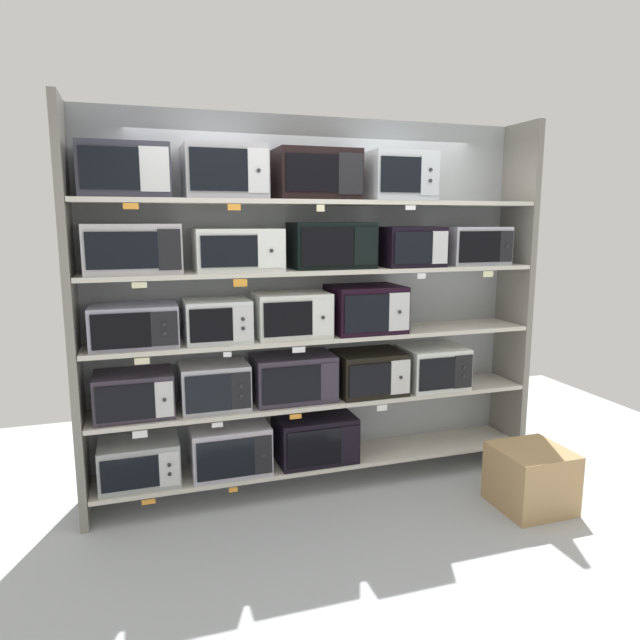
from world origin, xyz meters
The scene contains 48 objects.
ground centered at (0.00, -1.00, -0.01)m, with size 7.15×6.00×0.02m, color #B2B7BC.
back_panel centered at (0.00, 0.23, 1.32)m, with size 3.35×0.04×2.64m, color #9EA3A8.
upright_left centered at (-1.60, 0.00, 1.32)m, with size 0.05×0.41×2.64m, color gray.
upright_right centered at (1.60, 0.00, 1.32)m, with size 0.05×0.41×2.64m, color gray.
shelf_0 centered at (0.00, 0.00, 0.19)m, with size 3.15×0.41×0.03m, color beige.
microwave_0 centered at (-1.26, 0.00, 0.34)m, with size 0.51×0.38×0.29m.
microwave_1 centered at (-0.66, 0.00, 0.37)m, with size 0.53×0.42×0.33m.
microwave_2 centered at (-0.04, 0.00, 0.37)m, with size 0.56×0.40×0.33m.
price_tag_0 centered at (-1.22, -0.21, 0.15)m, with size 0.09×0.00×0.03m, color orange.
price_tag_1 centered at (-0.67, -0.21, 0.15)m, with size 0.06×0.00×0.03m, color orange.
shelf_1 centered at (0.00, 0.00, 0.65)m, with size 3.15×0.41×0.03m, color beige.
microwave_3 centered at (-1.27, 0.00, 0.81)m, with size 0.49×0.37×0.29m.
microwave_4 centered at (-0.75, 0.00, 0.82)m, with size 0.45×0.35×0.31m.
microwave_5 centered at (-0.20, 0.00, 0.83)m, with size 0.57×0.35×0.33m.
microwave_6 centered at (0.38, 0.00, 0.82)m, with size 0.49×0.40×0.31m.
microwave_7 centered at (0.90, 0.00, 0.82)m, with size 0.46×0.42×0.31m.
price_tag_2 centered at (-1.25, -0.21, 0.61)m, with size 0.09×0.00×0.05m, color white.
price_tag_3 centered at (-0.77, -0.21, 0.61)m, with size 0.07×0.00×0.03m, color white.
price_tag_4 centered at (-0.24, -0.21, 0.61)m, with size 0.08×0.00×0.03m, color orange.
price_tag_5 centered at (0.39, -0.21, 0.61)m, with size 0.08×0.00×0.04m, color white.
shelf_2 centered at (0.00, 0.00, 1.11)m, with size 3.15×0.41×0.03m, color beige.
microwave_8 centered at (-1.25, 0.00, 1.26)m, with size 0.54×0.37×0.27m.
microwave_9 centered at (-0.72, 0.00, 1.27)m, with size 0.42×0.37×0.28m.
microwave_10 centered at (-0.21, 0.00, 1.28)m, with size 0.51×0.38×0.30m.
microwave_11 centered at (0.34, 0.00, 1.29)m, with size 0.51×0.43×0.33m.
price_tag_6 centered at (-1.21, -0.21, 1.07)m, with size 0.09×0.00×0.04m, color beige.
price_tag_7 centered at (-0.69, -0.21, 1.08)m, with size 0.05×0.00×0.03m, color white.
price_tag_8 centered at (-0.22, -0.21, 1.07)m, with size 0.09×0.00×0.04m, color white.
shelf_3 centered at (0.00, 0.00, 1.58)m, with size 3.15×0.41×0.03m, color beige.
microwave_12 centered at (-1.23, 0.00, 1.74)m, with size 0.58×0.38×0.31m.
microwave_13 centered at (-0.57, 0.00, 1.73)m, with size 0.57×0.35×0.27m.
microwave_14 centered at (0.08, 0.00, 1.75)m, with size 0.57×0.33×0.31m.
microwave_15 centered at (0.67, 0.00, 1.73)m, with size 0.43×0.41×0.28m.
microwave_16 centered at (1.20, 0.00, 1.73)m, with size 0.47×0.37×0.28m.
price_tag_9 centered at (-1.20, -0.21, 1.54)m, with size 0.09×0.00×0.03m, color beige.
price_tag_10 centered at (-0.59, -0.21, 1.53)m, with size 0.09×0.00×0.05m, color orange.
price_tag_11 centered at (0.67, -0.21, 1.54)m, with size 0.06×0.00×0.04m, color white.
price_tag_12 centered at (1.21, -0.21, 1.53)m, with size 0.08×0.00×0.04m, color beige.
shelf_4 centered at (0.00, 0.00, 2.04)m, with size 3.15×0.41×0.03m, color beige.
microwave_17 centered at (-1.25, 0.00, 2.21)m, with size 0.53×0.40×0.32m.
microwave_18 centered at (-0.65, 0.00, 2.22)m, with size 0.51×0.41×0.34m.
microwave_19 centered at (-0.03, 0.00, 2.22)m, with size 0.55×0.36×0.33m.
microwave_20 centered at (0.56, 0.00, 2.22)m, with size 0.46×0.44×0.33m.
price_tag_13 centered at (-1.22, -0.21, 2.00)m, with size 0.09×0.00×0.04m, color orange.
price_tag_14 centered at (-0.62, -0.21, 2.00)m, with size 0.08×0.00×0.04m, color orange.
price_tag_15 centered at (-0.06, -0.21, 2.00)m, with size 0.05×0.00×0.04m, color beige.
price_tag_16 centered at (0.58, -0.21, 2.00)m, with size 0.07×0.00×0.03m, color white.
shipping_carton centered at (1.25, -0.77, 0.21)m, with size 0.46×0.46×0.41m, color tan.
Camera 1 is at (-1.23, -3.79, 1.92)m, focal length 32.34 mm.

